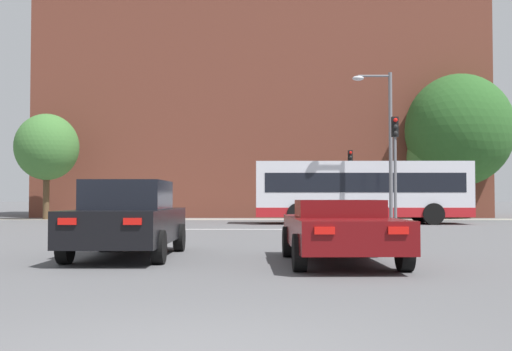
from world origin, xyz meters
The scene contains 13 objects.
stop_line_strip centered at (0.00, 20.40, 0.00)m, with size 8.77×0.30×0.01m, color silver.
far_pavement centered at (0.00, 32.02, 0.01)m, with size 69.75×2.50×0.01m, color gray.
brick_civic_building centered at (0.43, 40.35, 8.14)m, with size 29.40×11.69×22.73m.
car_saloon_left centered at (-2.21, 8.53, 0.80)m, with size 1.99×4.71×1.60m.
car_roadster_right centered at (2.07, 7.30, 0.63)m, with size 2.10×4.48×1.20m.
bus_crossing_lead centered at (5.36, 25.84, 1.58)m, with size 10.08×2.71×2.94m.
traffic_light_far_right centered at (5.65, 31.70, 2.67)m, with size 0.26×0.31×3.96m.
traffic_light_near_right centered at (5.90, 20.58, 2.99)m, with size 0.26×0.31×4.47m.
street_lamp_junction centered at (5.92, 22.98, 4.10)m, with size 1.73×0.36×6.72m.
pedestrian_waiting centered at (10.85, 31.90, 1.05)m, with size 0.45×0.34×1.77m.
tree_by_building centered at (-11.75, 31.63, 4.14)m, with size 3.63×3.63×6.06m.
tree_kerbside centered at (11.25, 33.88, 3.67)m, with size 3.71×3.71×5.63m.
tree_distant centered at (12.43, 33.51, 5.31)m, with size 6.40×6.40×8.67m.
Camera 1 is at (0.59, -4.90, 1.24)m, focal length 45.00 mm.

